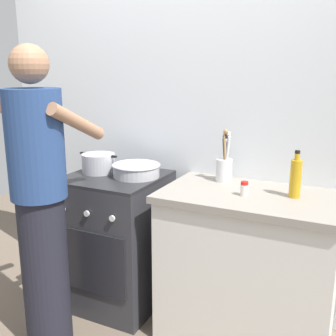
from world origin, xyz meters
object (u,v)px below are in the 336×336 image
(utensil_crock, at_px, (224,165))
(person, at_px, (41,204))
(oil_bottle, at_px, (296,178))
(stove_range, at_px, (117,240))
(mixing_bowl, at_px, (136,170))
(pot, at_px, (98,163))
(spice_bottle, at_px, (244,189))

(utensil_crock, height_order, person, person)
(oil_bottle, bearing_deg, person, -154.07)
(stove_range, bearing_deg, mixing_bowl, 15.96)
(stove_range, relative_size, mixing_bowl, 2.88)
(mixing_bowl, bearing_deg, stove_range, -164.04)
(mixing_bowl, distance_m, person, 0.65)
(stove_range, xyz_separation_m, oil_bottle, (1.13, 0.05, 0.56))
(pot, relative_size, oil_bottle, 1.11)
(mixing_bowl, xyz_separation_m, spice_bottle, (0.73, -0.09, -0.01))
(stove_range, xyz_separation_m, utensil_crock, (0.68, 0.18, 0.55))
(pot, distance_m, spice_bottle, 1.02)
(person, bearing_deg, stove_range, 78.46)
(stove_range, distance_m, pot, 0.53)
(spice_bottle, bearing_deg, mixing_bowl, 173.09)
(utensil_crock, bearing_deg, oil_bottle, -17.23)
(mixing_bowl, bearing_deg, spice_bottle, -6.91)
(stove_range, height_order, utensil_crock, utensil_crock)
(oil_bottle, bearing_deg, spice_bottle, -159.32)
(mixing_bowl, relative_size, person, 0.18)
(mixing_bowl, bearing_deg, oil_bottle, 0.33)
(utensil_crock, bearing_deg, pot, -168.86)
(spice_bottle, xyz_separation_m, oil_bottle, (0.25, 0.09, 0.07))
(oil_bottle, distance_m, person, 1.39)
(utensil_crock, distance_m, oil_bottle, 0.46)
(pot, height_order, spice_bottle, pot)
(stove_range, xyz_separation_m, person, (-0.11, -0.56, 0.41))
(spice_bottle, height_order, oil_bottle, oil_bottle)
(stove_range, height_order, mixing_bowl, mixing_bowl)
(spice_bottle, distance_m, person, 1.11)
(stove_range, distance_m, spice_bottle, 1.00)
(oil_bottle, bearing_deg, mixing_bowl, -179.67)
(utensil_crock, xyz_separation_m, person, (-0.80, -0.74, -0.14))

